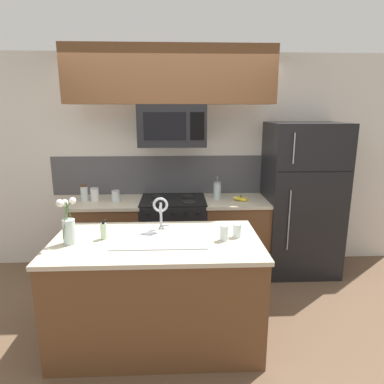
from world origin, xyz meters
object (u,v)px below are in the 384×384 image
at_px(microwave, 172,125).
at_px(refrigerator, 301,199).
at_px(storage_jar_tall, 84,193).
at_px(storage_jar_short, 116,196).
at_px(stove_range, 174,236).
at_px(flower_vase, 69,228).
at_px(sink_faucet, 161,209).
at_px(french_press, 217,190).
at_px(storage_jar_medium, 95,194).
at_px(dish_soap_bottle, 104,231).
at_px(spare_glass, 237,231).
at_px(banana_bunch, 241,199).
at_px(drinking_glass, 224,233).

xyz_separation_m(microwave, refrigerator, (1.53, 0.04, -0.87)).
relative_size(storage_jar_tall, storage_jar_short, 1.50).
height_order(stove_range, microwave, microwave).
distance_m(microwave, flower_vase, 1.68).
bearing_deg(stove_range, sink_faucet, -95.29).
bearing_deg(storage_jar_short, stove_range, 0.75).
height_order(french_press, sink_faucet, sink_faucet).
distance_m(storage_jar_tall, storage_jar_short, 0.37).
distance_m(storage_jar_medium, french_press, 1.44).
xyz_separation_m(microwave, storage_jar_medium, (-0.91, 0.03, -0.79)).
height_order(stove_range, storage_jar_medium, storage_jar_medium).
relative_size(french_press, dish_soap_bottle, 1.62).
bearing_deg(storage_jar_medium, spare_glass, -40.15).
bearing_deg(flower_vase, storage_jar_medium, 94.49).
height_order(storage_jar_medium, sink_faucet, sink_faucet).
bearing_deg(banana_bunch, dish_soap_bottle, -139.56).
relative_size(french_press, drinking_glass, 2.09).
bearing_deg(spare_glass, storage_jar_short, 135.10).
distance_m(spare_glass, flower_vase, 1.36).
bearing_deg(storage_jar_short, dish_soap_bottle, -84.87).
relative_size(storage_jar_medium, dish_soap_bottle, 0.94).
distance_m(stove_range, storage_jar_tall, 1.17).
xyz_separation_m(stove_range, refrigerator, (1.53, 0.02, 0.44)).
distance_m(storage_jar_short, spare_glass, 1.71).
bearing_deg(french_press, refrigerator, -2.28).
height_order(refrigerator, dish_soap_bottle, refrigerator).
distance_m(stove_range, french_press, 0.76).
relative_size(refrigerator, storage_jar_medium, 11.62).
bearing_deg(dish_soap_bottle, drinking_glass, -4.14).
relative_size(sink_faucet, drinking_glass, 2.39).
relative_size(storage_jar_short, french_press, 0.48).
distance_m(refrigerator, flower_vase, 2.69).
height_order(microwave, banana_bunch, microwave).
relative_size(banana_bunch, spare_glass, 1.70).
distance_m(refrigerator, storage_jar_medium, 2.45).
xyz_separation_m(refrigerator, drinking_glass, (-1.11, -1.30, 0.07)).
distance_m(storage_jar_short, flower_vase, 1.30).
distance_m(microwave, drinking_glass, 1.55).
bearing_deg(sink_faucet, storage_jar_tall, 131.74).
bearing_deg(dish_soap_bottle, storage_jar_tall, 111.08).
distance_m(storage_jar_tall, storage_jar_medium, 0.12).
xyz_separation_m(dish_soap_bottle, drinking_glass, (0.99, -0.07, -0.00)).
distance_m(french_press, sink_faucet, 1.26).
bearing_deg(stove_range, microwave, -89.84).
xyz_separation_m(banana_bunch, flower_vase, (-1.60, -1.24, 0.11)).
distance_m(refrigerator, storage_jar_short, 2.20).
bearing_deg(dish_soap_bottle, banana_bunch, 40.44).
height_order(microwave, flower_vase, microwave).
xyz_separation_m(storage_jar_medium, flower_vase, (0.10, -1.31, 0.05)).
xyz_separation_m(stove_range, dish_soap_bottle, (-0.56, -1.21, 0.52)).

